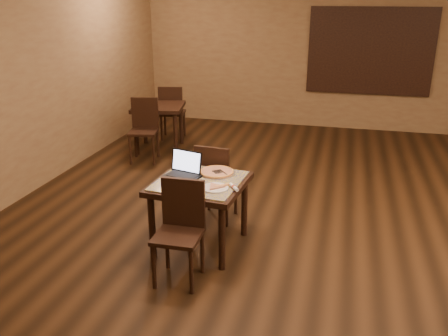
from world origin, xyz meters
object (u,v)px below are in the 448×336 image
(other_table_b_chair_far, at_px, (172,110))
(other_table_b_chair_near, at_px, (144,126))
(chair_main_near, at_px, (180,225))
(pizza_pan, at_px, (217,173))
(other_table_b, at_px, (159,113))
(laptop, at_px, (185,169))
(chair_main_far, at_px, (215,179))
(tiled_table, at_px, (200,189))

(other_table_b_chair_far, bearing_deg, other_table_b_chair_near, 76.95)
(other_table_b_chair_near, distance_m, other_table_b_chair_far, 1.19)
(chair_main_near, xyz_separation_m, other_table_b_chair_far, (-1.69, 4.33, 0.02))
(chair_main_near, relative_size, pizza_pan, 2.43)
(pizza_pan, xyz_separation_m, other_table_b, (-1.83, 2.88, -0.12))
(other_table_b_chair_near, bearing_deg, other_table_b, 76.95)
(chair_main_near, bearing_deg, other_table_b_chair_far, 110.46)
(laptop, bearing_deg, other_table_b_chair_far, 126.90)
(chair_main_near, height_order, chair_main_far, chair_main_near)
(laptop, relative_size, pizza_pan, 1.05)
(tiled_table, distance_m, chair_main_near, 0.62)
(tiled_table, relative_size, other_table_b_chair_far, 0.98)
(other_table_b_chair_far, bearing_deg, laptop, 101.15)
(chair_main_near, bearing_deg, tiled_table, 88.98)
(chair_main_near, relative_size, chair_main_far, 1.01)
(tiled_table, relative_size, other_table_b_chair_near, 0.98)
(tiled_table, relative_size, laptop, 2.36)
(chair_main_far, bearing_deg, other_table_b, -51.30)
(other_table_b, distance_m, other_table_b_chair_far, 0.60)
(chair_main_far, relative_size, other_table_b, 0.98)
(laptop, xyz_separation_m, other_table_b, (-1.51, 3.01, -0.18))
(other_table_b_chair_far, bearing_deg, tiled_table, 103.16)
(tiled_table, relative_size, chair_main_far, 1.03)
(laptop, xyz_separation_m, pizza_pan, (0.32, 0.13, -0.06))
(laptop, bearing_deg, chair_main_near, -60.24)
(chair_main_near, distance_m, chair_main_far, 1.23)
(tiled_table, xyz_separation_m, chair_main_near, (-0.00, -0.61, -0.11))
(other_table_b, height_order, other_table_b_chair_far, other_table_b_chair_far)
(tiled_table, bearing_deg, chair_main_near, -85.53)
(chair_main_far, height_order, other_table_b, chair_main_far)
(chair_main_far, xyz_separation_m, pizza_pan, (0.13, -0.38, 0.22))
(pizza_pan, relative_size, other_table_b, 0.41)
(laptop, xyz_separation_m, other_table_b_chair_near, (-1.53, 2.42, -0.26))
(tiled_table, distance_m, chair_main_far, 0.63)
(tiled_table, height_order, other_table_b_chair_far, other_table_b_chair_far)
(laptop, bearing_deg, other_table_b, 131.04)
(other_table_b, bearing_deg, chair_main_far, -67.12)
(tiled_table, distance_m, other_table_b_chair_near, 3.06)
(other_table_b, bearing_deg, laptop, -74.71)
(chair_main_near, bearing_deg, other_table_b, 113.70)
(chair_main_far, bearing_deg, tiled_table, 95.08)
(chair_main_near, xyz_separation_m, other_table_b_chair_near, (-1.73, 3.14, 0.02))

